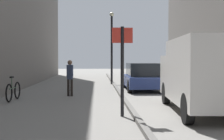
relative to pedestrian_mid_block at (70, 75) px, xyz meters
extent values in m
plane|color=gray|center=(0.71, -0.78, -0.93)|extent=(80.00, 80.00, 0.00)
cube|color=#615F5B|center=(2.29, -0.78, -0.87)|extent=(0.16, 40.00, 0.12)
cylinder|color=black|center=(0.08, -0.03, -0.55)|extent=(0.11, 0.11, 0.76)
cylinder|color=black|center=(-0.08, 0.03, -0.55)|extent=(0.11, 0.11, 0.76)
cube|color=#2D3851|center=(0.00, 0.00, 0.15)|extent=(0.26, 0.24, 0.65)
cylinder|color=#2D3851|center=(0.11, -0.04, 0.20)|extent=(0.09, 0.09, 0.55)
cylinder|color=#2D3851|center=(-0.11, 0.04, 0.20)|extent=(0.09, 0.09, 0.55)
sphere|color=brown|center=(0.00, 0.00, 0.58)|extent=(0.21, 0.21, 0.21)
cube|color=silver|center=(4.54, -5.09, 0.38)|extent=(2.36, 3.88, 1.94)
cube|color=silver|center=(4.73, -2.50, 0.13)|extent=(2.19, 1.60, 1.45)
cube|color=black|center=(4.76, -2.00, 0.45)|extent=(1.76, 0.16, 0.64)
cylinder|color=black|center=(3.77, -2.58, -0.53)|extent=(0.28, 0.81, 0.80)
cylinder|color=black|center=(5.66, -2.72, -0.53)|extent=(0.28, 0.81, 0.80)
cylinder|color=black|center=(3.52, -6.19, -0.53)|extent=(0.28, 0.81, 0.80)
cube|color=navy|center=(3.64, 2.59, -0.44)|extent=(1.81, 4.20, 0.55)
cube|color=black|center=(3.64, 2.59, 0.18)|extent=(1.52, 2.52, 0.68)
cylinder|color=black|center=(2.82, 4.02, -0.61)|extent=(0.20, 0.64, 0.64)
cylinder|color=black|center=(4.46, 4.02, -0.61)|extent=(0.20, 0.64, 0.64)
cylinder|color=black|center=(2.82, 1.17, -0.61)|extent=(0.20, 0.64, 0.64)
cylinder|color=black|center=(4.46, 1.16, -0.61)|extent=(0.20, 0.64, 0.64)
cylinder|color=black|center=(1.94, -5.02, 0.37)|extent=(0.10, 0.10, 2.60)
cube|color=red|center=(1.94, -5.02, 1.42)|extent=(0.60, 0.05, 0.44)
cylinder|color=black|center=(2.20, 6.61, 1.32)|extent=(0.14, 0.14, 4.50)
sphere|color=beige|center=(2.20, 6.61, 3.69)|extent=(0.28, 0.28, 0.28)
torus|color=black|center=(-2.11, -0.86, -0.57)|extent=(0.09, 0.72, 0.72)
torus|color=black|center=(-2.16, -1.91, -0.57)|extent=(0.09, 0.72, 0.72)
cylinder|color=#335138|center=(-2.14, -1.39, -0.42)|extent=(0.10, 0.95, 0.05)
cylinder|color=#335138|center=(-2.15, -1.58, -0.20)|extent=(0.04, 0.04, 0.40)
cube|color=black|center=(-2.15, -1.58, 0.02)|extent=(0.11, 0.24, 0.06)
camera|label=1|loc=(1.20, -13.95, 0.73)|focal=49.79mm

